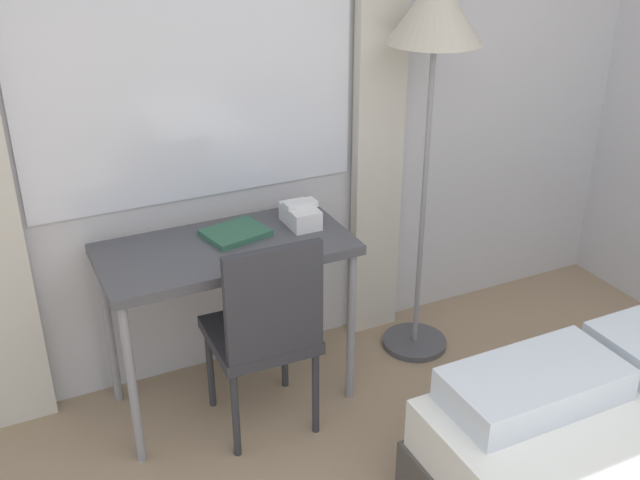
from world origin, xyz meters
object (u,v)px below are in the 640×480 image
standing_lamp (435,36)px  book (235,233)px  telephone (300,214)px  desk_chair (265,327)px  desk (226,262)px

standing_lamp → book: standing_lamp is taller
telephone → desk_chair: bearing=-134.2°
desk → standing_lamp: (0.94, 0.01, 0.82)m
desk → desk_chair: bearing=-76.3°
desk_chair → standing_lamp: standing_lamp is taller
standing_lamp → telephone: standing_lamp is taller
desk_chair → book: desk_chair is taller
desk → desk_chair: 0.32m
desk → book: (0.07, 0.06, 0.09)m
desk → desk_chair: size_ratio=1.13×
standing_lamp → desk_chair: bearing=-163.6°
desk_chair → telephone: size_ratio=4.68×
desk_chair → telephone: 0.51m
telephone → book: telephone is taller
desk_chair → telephone: bearing=47.3°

